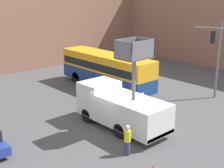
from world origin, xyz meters
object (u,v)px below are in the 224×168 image
object	(u,v)px
utility_truck	(121,106)
city_bus	(106,68)
traffic_light_pole	(217,50)
road_worker_directing	(142,104)
road_worker_near_truck	(127,140)

from	to	relation	value
utility_truck	city_bus	size ratio (longest dim) A/B	0.64
city_bus	traffic_light_pole	xyz separation A→B (m)	(4.02, -8.71, 2.39)
road_worker_directing	traffic_light_pole	bearing A→B (deg)	173.67
utility_truck	city_bus	xyz separation A→B (m)	(5.06, 7.22, 0.43)
utility_truck	road_worker_directing	distance (m)	2.71
utility_truck	traffic_light_pole	distance (m)	9.63
utility_truck	city_bus	distance (m)	8.83
road_worker_near_truck	road_worker_directing	distance (m)	5.94
utility_truck	road_worker_near_truck	bearing A→B (deg)	-128.03
traffic_light_pole	road_worker_directing	world-z (taller)	traffic_light_pole
city_bus	road_worker_directing	xyz separation A→B (m)	(-2.47, -6.77, -1.06)
utility_truck	road_worker_directing	bearing A→B (deg)	9.84
city_bus	traffic_light_pole	world-z (taller)	traffic_light_pole
road_worker_near_truck	traffic_light_pole	bearing A→B (deg)	1.76
utility_truck	traffic_light_pole	world-z (taller)	traffic_light_pole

